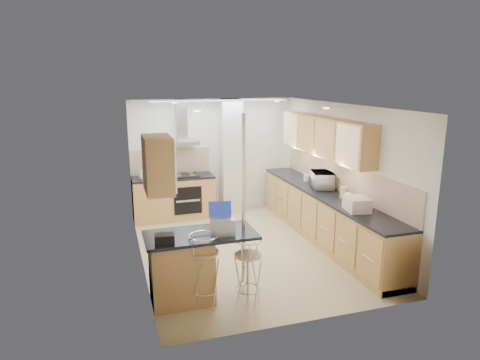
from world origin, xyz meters
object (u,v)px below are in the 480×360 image
object	(u,v)px
microwave	(322,180)
bread_bin	(357,204)
laptop	(222,226)
bar_stool_near	(204,270)
bar_stool_end	(248,271)

from	to	relation	value
microwave	bread_bin	size ratio (longest dim) A/B	1.35
bread_bin	laptop	bearing A→B (deg)	-160.58
bar_stool_near	bar_stool_end	bearing A→B (deg)	-11.06
bar_stool_near	bar_stool_end	size ratio (longest dim) A/B	1.08
microwave	bar_stool_end	distance (m)	3.03
microwave	bread_bin	xyz separation A→B (m)	(-0.16, -1.43, -0.05)
laptop	bar_stool_end	distance (m)	0.69
bar_stool_end	bread_bin	world-z (taller)	bread_bin
laptop	bar_stool_end	size ratio (longest dim) A/B	0.34
microwave	laptop	distance (m)	3.06
bar_stool_near	bread_bin	size ratio (longest dim) A/B	2.43
microwave	bar_stool_near	size ratio (longest dim) A/B	0.56
laptop	microwave	bearing A→B (deg)	45.78
laptop	bar_stool_near	bearing A→B (deg)	-155.21
bread_bin	bar_stool_end	bearing A→B (deg)	-153.59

